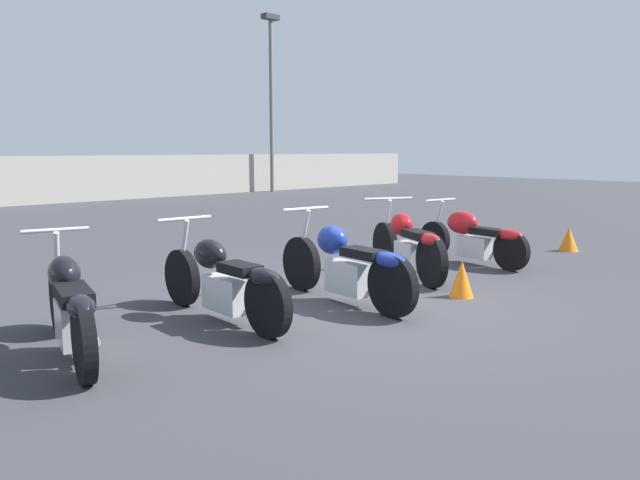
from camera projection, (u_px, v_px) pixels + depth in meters
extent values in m
plane|color=#38383D|center=(357.00, 303.00, 7.00)|extent=(60.00, 60.00, 0.00)
cylinder|color=slate|center=(271.00, 107.00, 24.77)|extent=(0.16, 0.16, 6.71)
cube|color=#333333|center=(270.00, 17.00, 24.27)|extent=(0.70, 0.35, 0.20)
cylinder|color=black|center=(58.00, 300.00, 5.81)|extent=(0.26, 0.64, 0.63)
cylinder|color=black|center=(84.00, 341.00, 4.55)|extent=(0.26, 0.64, 0.63)
cube|color=silver|center=(71.00, 324.00, 5.12)|extent=(0.33, 0.56, 0.35)
ellipsoid|color=black|center=(64.00, 273.00, 5.28)|extent=(0.38, 0.54, 0.30)
cube|color=black|center=(73.00, 294.00, 4.86)|extent=(0.39, 0.64, 0.10)
ellipsoid|color=black|center=(81.00, 306.00, 4.56)|extent=(0.31, 0.48, 0.16)
cylinder|color=silver|center=(55.00, 230.00, 5.63)|extent=(0.56, 0.18, 0.04)
cylinder|color=silver|center=(57.00, 265.00, 5.72)|extent=(0.11, 0.26, 0.65)
cylinder|color=silver|center=(90.00, 334.00, 5.06)|extent=(0.22, 0.57, 0.07)
cylinder|color=black|center=(182.00, 278.00, 6.84)|extent=(0.14, 0.63, 0.62)
cylinder|color=black|center=(268.00, 304.00, 5.65)|extent=(0.14, 0.63, 0.62)
cube|color=silver|center=(225.00, 294.00, 6.19)|extent=(0.23, 0.58, 0.34)
ellipsoid|color=black|center=(210.00, 254.00, 6.34)|extent=(0.29, 0.48, 0.30)
cube|color=black|center=(240.00, 269.00, 5.95)|extent=(0.27, 0.47, 0.10)
ellipsoid|color=black|center=(264.00, 277.00, 5.66)|extent=(0.23, 0.45, 0.16)
cylinder|color=silver|center=(185.00, 219.00, 6.67)|extent=(0.63, 0.07, 0.04)
cylinder|color=silver|center=(183.00, 248.00, 6.76)|extent=(0.07, 0.25, 0.64)
cylinder|color=silver|center=(244.00, 301.00, 6.16)|extent=(0.10, 0.59, 0.07)
cylinder|color=black|center=(301.00, 264.00, 7.58)|extent=(0.18, 0.66, 0.66)
cylinder|color=black|center=(392.00, 286.00, 6.34)|extent=(0.18, 0.66, 0.66)
cube|color=silver|center=(347.00, 278.00, 6.90)|extent=(0.27, 0.59, 0.36)
ellipsoid|color=navy|center=(332.00, 240.00, 7.06)|extent=(0.33, 0.45, 0.33)
cube|color=black|center=(364.00, 253.00, 6.65)|extent=(0.30, 0.56, 0.10)
ellipsoid|color=navy|center=(389.00, 260.00, 6.34)|extent=(0.25, 0.46, 0.16)
cylinder|color=silver|center=(306.00, 209.00, 7.41)|extent=(0.65, 0.11, 0.04)
cylinder|color=silver|center=(304.00, 236.00, 7.49)|extent=(0.08, 0.26, 0.66)
cylinder|color=silver|center=(365.00, 285.00, 6.86)|extent=(0.14, 0.56, 0.07)
cylinder|color=black|center=(385.00, 245.00, 9.02)|extent=(0.38, 0.64, 0.66)
cylinder|color=black|center=(432.00, 261.00, 7.71)|extent=(0.38, 0.64, 0.66)
cube|color=silver|center=(409.00, 256.00, 8.30)|extent=(0.40, 0.54, 0.36)
ellipsoid|color=#AD1419|center=(401.00, 224.00, 8.47)|extent=(0.43, 0.51, 0.31)
cube|color=black|center=(417.00, 235.00, 8.03)|extent=(0.43, 0.56, 0.10)
ellipsoid|color=#AD1419|center=(430.00, 240.00, 7.72)|extent=(0.37, 0.48, 0.16)
cylinder|color=silver|center=(388.00, 199.00, 8.82)|extent=(0.68, 0.35, 0.04)
cylinder|color=silver|center=(387.00, 222.00, 8.92)|extent=(0.16, 0.25, 0.66)
cylinder|color=silver|center=(422.00, 262.00, 8.22)|extent=(0.34, 0.61, 0.07)
cylinder|color=black|center=(435.00, 239.00, 9.96)|extent=(0.18, 0.58, 0.57)
cylinder|color=black|center=(511.00, 251.00, 8.79)|extent=(0.18, 0.58, 0.57)
cube|color=silver|center=(474.00, 247.00, 9.32)|extent=(0.27, 0.55, 0.31)
ellipsoid|color=red|center=(462.00, 223.00, 9.47)|extent=(0.37, 0.58, 0.35)
cube|color=black|center=(488.00, 232.00, 9.08)|extent=(0.31, 0.57, 0.10)
ellipsoid|color=red|center=(509.00, 235.00, 8.80)|extent=(0.26, 0.46, 0.16)
cylinder|color=silver|center=(440.00, 200.00, 9.79)|extent=(0.65, 0.13, 0.04)
cylinder|color=silver|center=(438.00, 220.00, 9.87)|extent=(0.08, 0.25, 0.62)
cylinder|color=silver|center=(487.00, 251.00, 9.28)|extent=(0.16, 0.67, 0.07)
cone|color=orange|center=(569.00, 239.00, 10.52)|extent=(0.32, 0.32, 0.40)
cone|color=orange|center=(462.00, 279.00, 7.23)|extent=(0.28, 0.28, 0.43)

